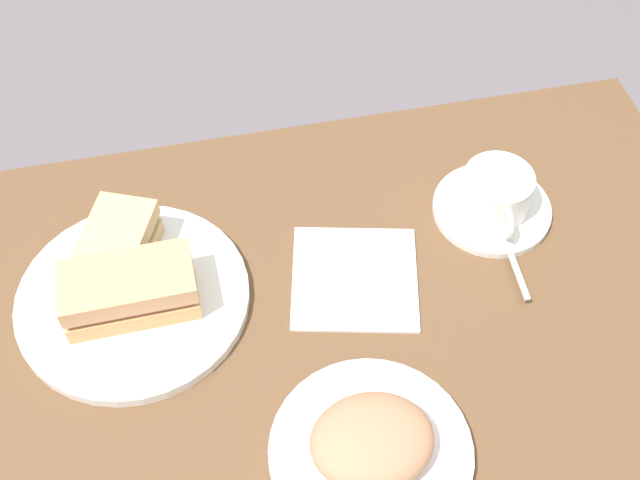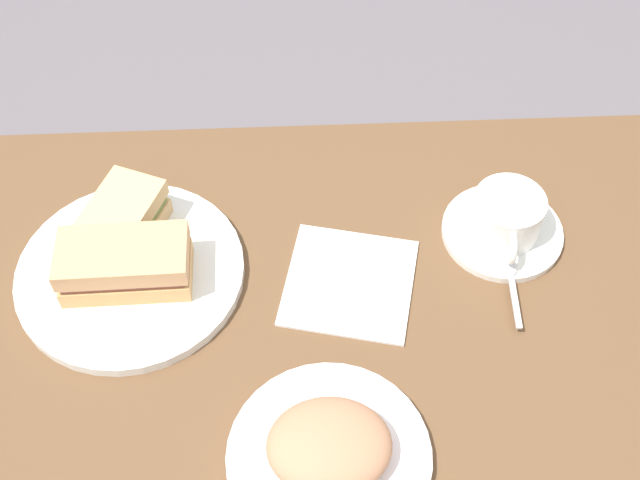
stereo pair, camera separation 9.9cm
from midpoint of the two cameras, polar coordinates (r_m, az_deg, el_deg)
name	(u,v)px [view 2 (the right image)]	position (r m, az deg, el deg)	size (l,w,h in m)	color
dining_table	(277,444)	(1.03, -0.18, -14.17)	(1.11, 0.82, 0.71)	brown
sandwich_plate	(131,273)	(1.00, -10.30, -2.43)	(0.27, 0.27, 0.01)	white
sandwich_front	(125,264)	(0.96, -10.58, -1.83)	(0.15, 0.08, 0.06)	tan
sandwich_back	(123,221)	(1.00, -10.83, 1.14)	(0.11, 0.13, 0.06)	tan
coffee_saucer	(502,232)	(1.06, 15.14, 0.37)	(0.15, 0.15, 0.01)	white
coffee_cup	(507,215)	(1.03, 15.56, 1.51)	(0.09, 0.11, 0.06)	white
spoon	(512,280)	(1.01, 15.91, -2.89)	(0.02, 0.10, 0.01)	silver
side_plate	(329,457)	(0.88, 3.96, -15.03)	(0.21, 0.21, 0.01)	white
side_food_pile	(329,445)	(0.85, 4.07, -14.29)	(0.13, 0.11, 0.04)	tan
napkin	(349,282)	(0.99, 4.91, -3.15)	(0.15, 0.15, 0.00)	white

